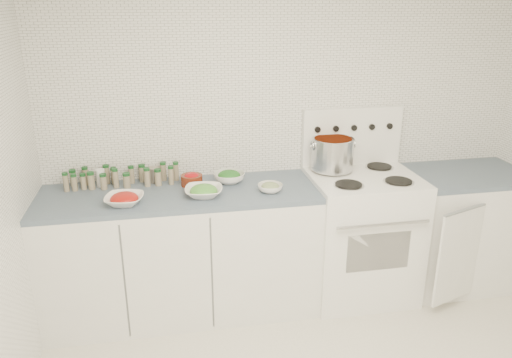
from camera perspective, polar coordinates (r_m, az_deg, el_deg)
name	(u,v)px	position (r m, az deg, el deg)	size (l,w,h in m)	color
room_walls	(376,136)	(2.22, 13.52, 4.76)	(3.54, 3.04, 2.52)	white
counter_left	(182,252)	(3.56, -8.42, -8.25)	(1.85, 0.62, 0.90)	white
stove	(360,231)	(3.79, 11.77, -5.84)	(0.76, 0.70, 1.36)	white
counter_right	(460,228)	(4.17, 22.28, -5.19)	(0.89, 0.76, 0.90)	white
stock_pot	(333,152)	(3.64, 8.74, 3.02)	(0.32, 0.30, 0.23)	silver
bowl_tomato	(124,199)	(3.23, -14.82, -2.23)	(0.28, 0.28, 0.08)	white
bowl_snowpea	(204,191)	(3.27, -5.99, -1.38)	(0.28, 0.28, 0.08)	white
bowl_broccoli	(229,177)	(3.50, -3.09, 0.27)	(0.25, 0.25, 0.09)	white
bowl_zucchini	(270,187)	(3.33, 1.63, -0.95)	(0.21, 0.21, 0.07)	white
bowl_pepper	(192,179)	(3.46, -7.36, -0.02)	(0.15, 0.15, 0.09)	#5D1F0F
salt_canister	(101,178)	(3.57, -17.33, 0.12)	(0.06, 0.06, 0.12)	white
tin_can	(154,175)	(3.57, -11.61, 0.49)	(0.08, 0.08, 0.11)	gray
spice_cluster	(120,177)	(3.55, -15.29, 0.23)	(0.77, 0.16, 0.14)	gray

